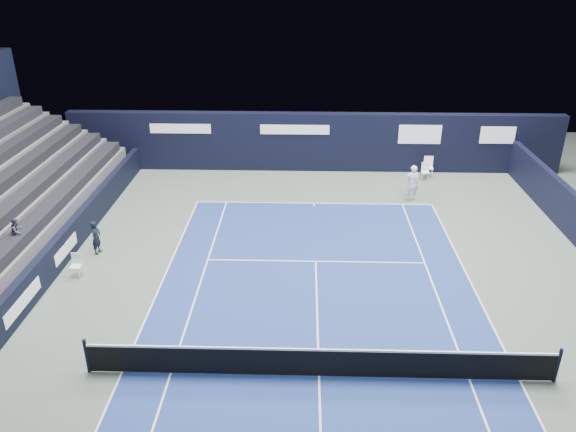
% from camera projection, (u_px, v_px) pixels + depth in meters
% --- Properties ---
extents(ground, '(48.00, 48.00, 0.00)m').
position_uv_depth(ground, '(318.00, 332.00, 17.28)').
color(ground, '#4D5B51').
rests_on(ground, ground).
extents(court_surface, '(10.97, 23.77, 0.01)m').
position_uv_depth(court_surface, '(319.00, 376.00, 15.47)').
color(court_surface, navy).
rests_on(court_surface, ground).
extents(folding_chair_back_a, '(0.41, 0.40, 0.89)m').
position_uv_depth(folding_chair_back_a, '(425.00, 170.00, 28.85)').
color(folding_chair_back_a, white).
rests_on(folding_chair_back_a, ground).
extents(folding_chair_back_b, '(0.51, 0.50, 1.07)m').
position_uv_depth(folding_chair_back_b, '(428.00, 165.00, 29.21)').
color(folding_chair_back_b, white).
rests_on(folding_chair_back_b, ground).
extents(line_judge_chair, '(0.41, 0.39, 0.86)m').
position_uv_depth(line_judge_chair, '(76.00, 263.00, 20.16)').
color(line_judge_chair, white).
rests_on(line_judge_chair, ground).
extents(line_judge, '(0.40, 0.54, 1.35)m').
position_uv_depth(line_judge, '(96.00, 237.00, 21.60)').
color(line_judge, black).
rests_on(line_judge, ground).
extents(court_markings, '(11.03, 23.83, 0.00)m').
position_uv_depth(court_markings, '(319.00, 376.00, 15.47)').
color(court_markings, white).
rests_on(court_markings, court_surface).
extents(tennis_net, '(12.90, 0.10, 1.10)m').
position_uv_depth(tennis_net, '(319.00, 362.00, 15.25)').
color(tennis_net, black).
rests_on(tennis_net, ground).
extents(back_sponsor_wall, '(26.00, 0.63, 3.10)m').
position_uv_depth(back_sponsor_wall, '(314.00, 142.00, 29.76)').
color(back_sponsor_wall, black).
rests_on(back_sponsor_wall, ground).
extents(side_barrier_left, '(0.33, 22.00, 1.20)m').
position_uv_depth(side_barrier_left, '(61.00, 249.00, 20.89)').
color(side_barrier_left, black).
rests_on(side_barrier_left, ground).
extents(tennis_player, '(0.65, 0.84, 1.71)m').
position_uv_depth(tennis_player, '(412.00, 183.00, 26.31)').
color(tennis_player, white).
rests_on(tennis_player, ground).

